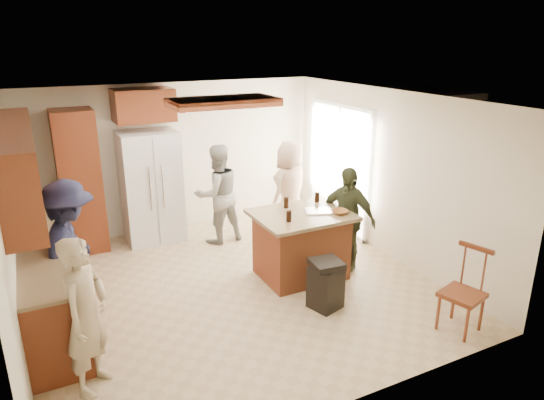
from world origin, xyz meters
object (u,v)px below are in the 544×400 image
refrigerator (151,187)px  person_front_left (87,316)px  spindle_chair (463,294)px  trash_bin (326,284)px  person_behind_right (290,189)px  person_counter (71,251)px  person_behind_left (218,194)px  person_side_right (346,218)px  kitchen_island (301,244)px

refrigerator → person_front_left: bearing=-112.7°
person_front_left → refrigerator: size_ratio=0.86×
spindle_chair → trash_bin: bearing=135.5°
refrigerator → person_behind_right: bearing=-22.3°
person_counter → person_behind_left: bearing=-41.0°
person_side_right → person_counter: size_ratio=0.89×
person_behind_right → person_side_right: (0.14, -1.42, -0.05)m
person_behind_left → person_side_right: person_behind_left is taller
refrigerator → spindle_chair: refrigerator is taller
person_behind_left → person_side_right: bearing=120.9°
kitchen_island → trash_bin: (-0.15, -0.88, -0.16)m
person_front_left → trash_bin: (2.75, 0.22, -0.45)m
person_counter → spindle_chair: size_ratio=1.70×
person_side_right → refrigerator: size_ratio=0.83×
person_behind_right → kitchen_island: 1.53m
person_behind_left → spindle_chair: bearing=106.7°
trash_bin → person_behind_left: bearing=99.6°
person_behind_right → kitchen_island: bearing=42.2°
refrigerator → spindle_chair: bearing=-59.6°
refrigerator → kitchen_island: bearing=-55.9°
person_counter → spindle_chair: person_counter is taller
person_side_right → kitchen_island: size_ratio=1.17×
person_side_right → kitchen_island: bearing=-120.6°
person_behind_right → kitchen_island: size_ratio=1.26×
person_front_left → person_behind_right: person_behind_right is taller
person_front_left → person_counter: (0.01, 1.39, 0.07)m
trash_bin → refrigerator: bearing=113.6°
person_front_left → person_behind_left: (2.32, 2.76, 0.03)m
person_front_left → person_side_right: (3.62, 1.06, -0.02)m
person_behind_left → person_side_right: 2.15m
person_behind_right → person_side_right: 1.43m
person_behind_right → trash_bin: size_ratio=2.56×
person_side_right → spindle_chair: person_side_right is taller
person_behind_right → kitchen_island: (-0.58, -1.38, -0.33)m
person_counter → trash_bin: person_counter is taller
person_behind_left → person_counter: 2.69m
person_counter → refrigerator: 2.39m
refrigerator → trash_bin: size_ratio=2.86×
refrigerator → trash_bin: (1.36, -3.11, -0.58)m
refrigerator → kitchen_island: size_ratio=1.41×
person_counter → person_behind_right: bearing=-54.3°
refrigerator → kitchen_island: refrigerator is taller
person_behind_left → spindle_chair: size_ratio=1.62×
person_front_left → person_behind_right: 4.28m
person_behind_right → spindle_chair: person_behind_right is taller
person_side_right → person_behind_left: bearing=-169.7°
person_side_right → trash_bin: person_side_right is taller
person_front_left → spindle_chair: bearing=-67.5°
person_behind_right → person_counter: size_ratio=0.95×
refrigerator → spindle_chair: 4.91m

